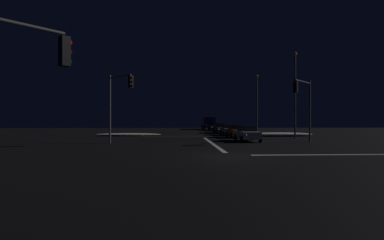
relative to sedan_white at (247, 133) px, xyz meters
The scene contains 18 objects.
ground 12.05m from the sedan_white, 108.81° to the right, with size 120.00×120.00×0.10m, color black.
stop_line_north 4.54m from the sedan_white, 150.08° to the right, with size 0.35×15.74×0.01m.
centre_line_ns 10.17m from the sedan_white, 112.46° to the left, with size 22.00×0.15×0.01m.
crosswalk_bar_east 12.60m from the sedan_white, 64.73° to the right, with size 15.74×0.40×0.01m.
snow_bank_left_curb 17.12m from the sedan_white, 143.89° to the left, with size 8.79×1.50×0.39m.
snow_bank_right_curb 10.24m from the sedan_white, 53.59° to the left, with size 9.29×1.50×0.54m.
sedan_white is the anchor object (origin of this frame).
sedan_orange 6.29m from the sedan_white, 88.88° to the left, with size 2.02×4.33×1.57m.
sedan_silver 11.51m from the sedan_white, 89.59° to the left, with size 2.02×4.33×1.57m.
sedan_gray 16.80m from the sedan_white, 90.85° to the left, with size 2.02×4.33×1.57m.
sedan_black 22.52m from the sedan_white, 89.38° to the left, with size 2.02×4.33×1.57m.
sedan_green 29.32m from the sedan_white, 89.67° to the left, with size 2.02×4.33×1.57m.
box_truck 37.29m from the sedan_white, 90.29° to the left, with size 2.68×8.28×3.08m.
traffic_signal_sw 23.55m from the sedan_white, 121.88° to the right, with size 2.71×2.71×5.54m.
traffic_signal_nw 13.24m from the sedan_white, 167.26° to the right, with size 2.65×2.65×6.39m.
traffic_signal_ne 6.37m from the sedan_white, 31.89° to the right, with size 2.72×2.72×6.01m.
streetlamp_right_far 20.96m from the sedan_white, 71.80° to the left, with size 0.44×0.44×9.91m.
streetlamp_right_near 8.72m from the sedan_white, 27.88° to the left, with size 0.44×0.44×10.00m.
Camera 1 is at (-3.08, -17.49, 2.19)m, focal length 26.76 mm.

